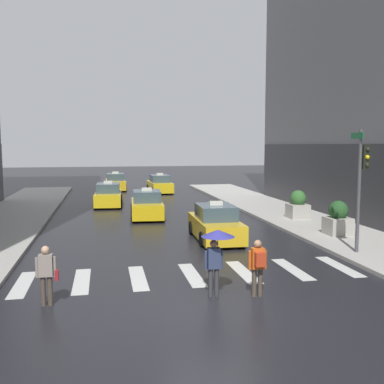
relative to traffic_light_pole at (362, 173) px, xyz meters
name	(u,v)px	position (x,y,z in m)	size (l,w,h in m)	color
ground_plane	(213,306)	(-6.98, -4.33, -3.26)	(160.00, 160.00, 0.00)	black
crosswalk_markings	(192,275)	(-6.98, -1.33, -3.25)	(11.30, 2.80, 0.01)	silver
traffic_light_pole	(362,173)	(0.00, 0.00, 0.00)	(0.44, 0.84, 4.80)	#47474C
taxi_lead	(215,224)	(-4.84, 3.95, -2.53)	(2.00, 4.58, 1.80)	gold
taxi_second	(147,205)	(-7.31, 10.99, -2.53)	(2.13, 4.63, 1.80)	yellow
taxi_third	(108,196)	(-9.53, 16.64, -2.53)	(2.10, 4.62, 1.80)	yellow
taxi_fourth	(160,185)	(-4.82, 24.84, -2.53)	(2.08, 4.61, 1.80)	yellow
taxi_fifth	(115,183)	(-8.73, 27.84, -2.53)	(1.95, 4.55, 1.80)	gold
pedestrian_with_umbrella	(216,244)	(-6.70, -3.54, -1.74)	(0.96, 0.96, 1.94)	#333338
pedestrian_with_backpack	(258,264)	(-5.55, -3.83, -2.29)	(0.55, 0.43, 1.65)	#473D33
pedestrian_with_handbag	(47,272)	(-11.38, -3.41, -2.32)	(0.60, 0.24, 1.65)	#473D33
planter_near_corner	(338,219)	(0.94, 3.34, -2.38)	(1.10, 1.10, 1.60)	#A8A399
planter_mid_block	(298,205)	(1.12, 8.18, -2.38)	(1.10, 1.10, 1.60)	#A8A399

